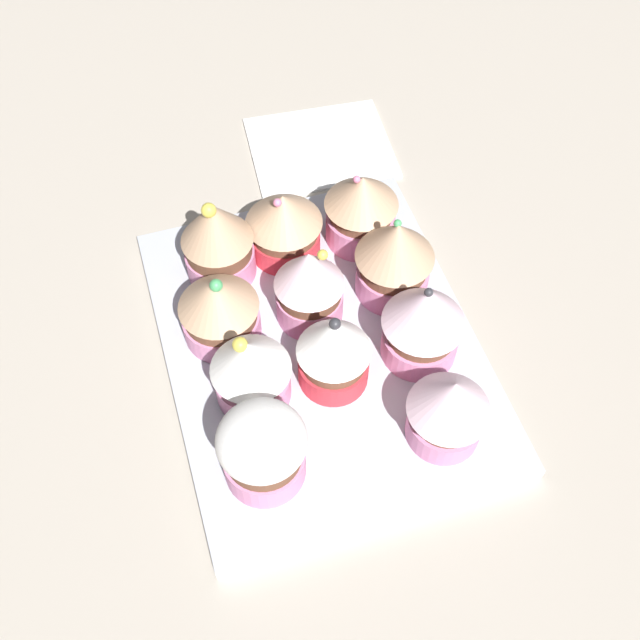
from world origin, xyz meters
The scene contains 14 objects.
ground_plane centered at (0.00, 0.00, -1.50)cm, with size 180.00×180.00×3.00cm, color #B2A899.
baking_tray centered at (0.00, 0.00, 0.60)cm, with size 30.31×23.86×1.20cm.
cupcake_0 centered at (-10.11, -6.11, 4.88)cm, with size 5.91×5.91×6.99cm.
cupcake_1 centered at (-3.08, -7.02, 5.25)cm, with size 6.26×6.26×8.00cm.
cupcake_2 centered at (3.26, -7.15, 5.22)cm, with size 6.30×6.30×7.97cm.
cupcake_3 centered at (9.35, -6.52, 4.83)cm, with size 6.19×6.19×7.27cm.
cupcake_4 centered at (-3.32, -0.47, 4.99)cm, with size 5.52×5.52×7.68cm.
cupcake_5 centered at (2.74, -0.38, 5.09)cm, with size 5.46×5.46×7.91cm.
cupcake_6 centered at (9.85, -0.04, 4.58)cm, with size 6.38×6.38×6.77cm.
cupcake_7 centered at (-9.14, 6.89, 4.64)cm, with size 6.11×6.11×6.67cm.
cupcake_8 centered at (-2.93, 6.10, 4.74)cm, with size 5.89×5.89×7.20cm.
cupcake_9 centered at (3.13, 7.04, 4.59)cm, with size 6.19×6.19×7.02cm.
cupcake_10 centered at (9.17, 5.69, 5.27)cm, with size 5.82×5.82×8.40cm.
napkin centered at (22.05, -6.99, 0.30)cm, with size 11.21×13.41×0.60cm, color white.
Camera 1 is at (-30.50, 9.61, 50.82)cm, focal length 42.15 mm.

